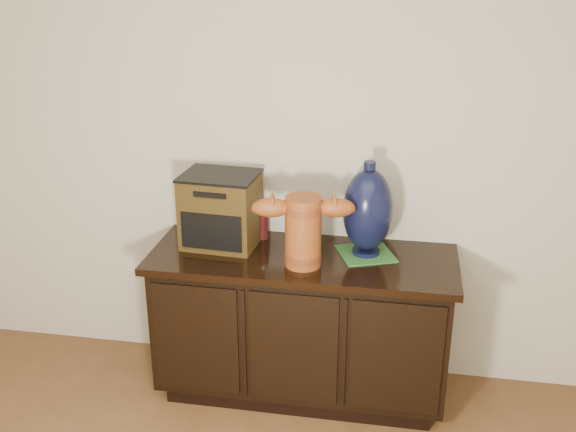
% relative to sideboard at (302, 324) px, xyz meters
% --- Properties ---
extents(sideboard, '(1.46, 0.56, 0.75)m').
position_rel_sideboard_xyz_m(sideboard, '(0.00, 0.00, 0.00)').
color(sideboard, black).
rests_on(sideboard, ground).
extents(terracotta_vessel, '(0.47, 0.20, 0.33)m').
position_rel_sideboard_xyz_m(terracotta_vessel, '(0.02, -0.10, 0.56)').
color(terracotta_vessel, '#98491B').
rests_on(terracotta_vessel, sideboard).
extents(tv_radio, '(0.38, 0.31, 0.36)m').
position_rel_sideboard_xyz_m(tv_radio, '(-0.41, 0.07, 0.55)').
color(tv_radio, '#3C2B0F').
rests_on(tv_radio, sideboard).
extents(green_mat, '(0.32, 0.32, 0.01)m').
position_rel_sideboard_xyz_m(green_mat, '(0.30, 0.07, 0.37)').
color(green_mat, '#2B5F2B').
rests_on(green_mat, sideboard).
extents(lamp_base, '(0.30, 0.30, 0.45)m').
position_rel_sideboard_xyz_m(lamp_base, '(0.30, 0.07, 0.59)').
color(lamp_base, black).
rests_on(lamp_base, green_mat).
extents(spray_can, '(0.06, 0.06, 0.17)m').
position_rel_sideboard_xyz_m(spray_can, '(-0.23, 0.18, 0.45)').
color(spray_can, '#570E10').
rests_on(spray_can, sideboard).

